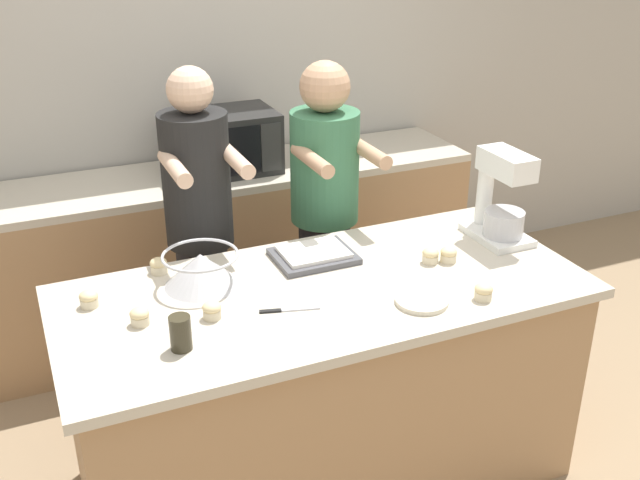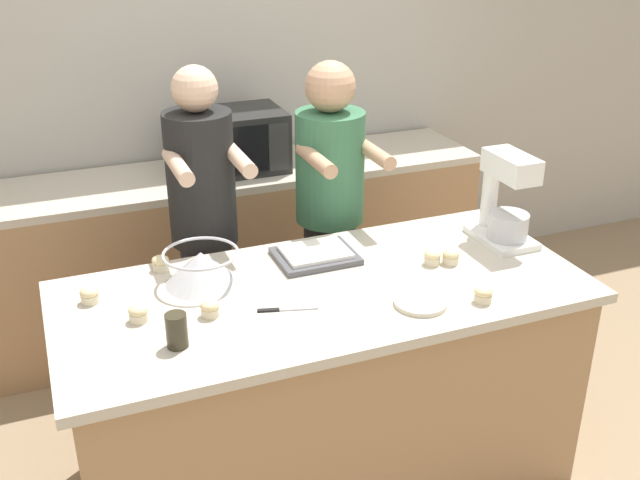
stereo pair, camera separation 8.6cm
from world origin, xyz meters
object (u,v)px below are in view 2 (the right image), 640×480
object	(u,v)px
small_plate	(421,302)
cupcake_2	(138,313)
mixing_bowl	(201,267)
cupcake_3	(89,295)
cupcake_6	(160,263)
drinking_glass	(177,330)
stand_mixer	(505,204)
person_left	(205,238)
cupcake_0	(483,294)
baking_tray	(315,255)
cupcake_4	(432,257)
cupcake_1	(210,308)
knife	(284,310)
cupcake_5	(451,257)
microwave_oven	(233,141)
person_right	(330,221)

from	to	relation	value
small_plate	cupcake_2	xyz separation A→B (m)	(-0.97, 0.26, 0.02)
small_plate	cupcake_2	world-z (taller)	cupcake_2
mixing_bowl	cupcake_2	xyz separation A→B (m)	(-0.27, -0.20, -0.04)
mixing_bowl	small_plate	size ratio (longest dim) A/B	1.49
cupcake_3	cupcake_6	size ratio (longest dim) A/B	1.00
drinking_glass	stand_mixer	bearing A→B (deg)	11.81
stand_mixer	cupcake_3	distance (m)	1.72
person_left	cupcake_0	world-z (taller)	person_left
baking_tray	cupcake_4	xyz separation A→B (m)	(0.42, -0.22, 0.01)
cupcake_1	cupcake_6	world-z (taller)	same
person_left	knife	size ratio (longest dim) A/B	7.60
cupcake_4	cupcake_5	bearing A→B (deg)	-20.13
microwave_oven	small_plate	xyz separation A→B (m)	(0.24, -1.64, -0.16)
person_right	microwave_oven	distance (m)	0.78
cupcake_0	mixing_bowl	bearing A→B (deg)	150.29
baking_tray	cupcake_0	xyz separation A→B (m)	(0.44, -0.56, 0.01)
person_left	cupcake_4	size ratio (longest dim) A/B	24.36
cupcake_4	cupcake_6	distance (m)	1.09
person_right	cupcake_5	bearing A→B (deg)	-70.78
stand_mixer	cupcake_6	bearing A→B (deg)	169.51
stand_mixer	cupcake_6	distance (m)	1.45
stand_mixer	cupcake_2	world-z (taller)	stand_mixer
cupcake_4	person_left	bearing A→B (deg)	139.16
mixing_bowl	cupcake_3	xyz separation A→B (m)	(-0.42, 0.00, -0.04)
stand_mixer	knife	bearing A→B (deg)	-168.63
person_left	knife	xyz separation A→B (m)	(0.10, -0.80, 0.04)
cupcake_4	cupcake_5	world-z (taller)	same
person_right	cupcake_6	xyz separation A→B (m)	(-0.86, -0.32, 0.09)
stand_mixer	person_left	bearing A→B (deg)	153.48
person_right	cupcake_3	bearing A→B (deg)	-157.21
drinking_glass	cupcake_6	size ratio (longest dim) A/B	1.79
small_plate	cupcake_6	xyz separation A→B (m)	(-0.83, 0.62, 0.02)
cupcake_4	small_plate	bearing A→B (deg)	-126.40
stand_mixer	cupcake_1	bearing A→B (deg)	-173.19
baking_tray	drinking_glass	distance (m)	0.80
stand_mixer	cupcake_5	bearing A→B (deg)	-160.25
person_right	baking_tray	bearing A→B (deg)	-119.04
cupcake_6	person_right	bearing A→B (deg)	20.38
stand_mixer	cupcake_6	xyz separation A→B (m)	(-1.42, 0.26, -0.14)
microwave_oven	cupcake_4	size ratio (longest dim) A/B	7.94
baking_tray	cupcake_4	size ratio (longest dim) A/B	4.77
stand_mixer	cupcake_4	size ratio (longest dim) A/B	5.83
cupcake_4	cupcake_1	bearing A→B (deg)	-175.70
person_right	cupcake_1	world-z (taller)	person_right
mixing_bowl	cupcake_2	world-z (taller)	mixing_bowl
stand_mixer	baking_tray	distance (m)	0.84
person_left	knife	bearing A→B (deg)	-83.13
cupcake_4	stand_mixer	bearing A→B (deg)	12.70
mixing_bowl	microwave_oven	distance (m)	1.27
cupcake_2	knife	bearing A→B (deg)	-13.17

